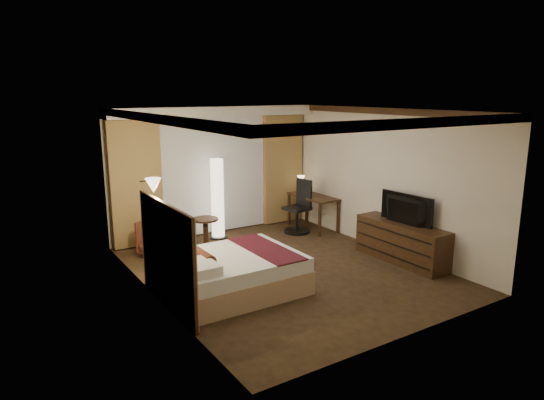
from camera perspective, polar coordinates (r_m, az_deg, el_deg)
floor at (r=8.43m, az=1.48°, el=-8.16°), size 4.50×5.50×0.01m
ceiling at (r=7.88m, az=1.59°, el=10.51°), size 4.50×5.50×0.01m
back_wall at (r=10.40m, az=-7.00°, el=3.47°), size 4.50×0.02×2.70m
left_wall at (r=7.07m, az=-13.76°, el=-1.17°), size 0.02×5.50×2.70m
right_wall at (r=9.47m, az=12.89°, el=2.34°), size 0.02×5.50×2.70m
crown_molding at (r=7.89m, az=1.59°, el=10.08°), size 4.50×5.50×0.12m
soffit at (r=10.05m, az=-6.56°, el=10.33°), size 4.50×0.50×0.20m
curtain_sheer at (r=10.35m, az=-6.79°, el=2.87°), size 2.48×0.04×2.45m
curtain_left_drape at (r=9.69m, az=-15.72°, el=1.81°), size 1.00×0.14×2.45m
curtain_right_drape at (r=11.13m, az=1.25°, el=3.64°), size 1.00×0.14×2.45m
wall_sconce at (r=7.46m, az=-13.80°, el=1.67°), size 0.24×0.24×0.24m
bed at (r=7.48m, az=-4.70°, el=-8.59°), size 1.99×1.55×0.58m
headboard at (r=6.94m, az=-12.17°, el=-6.52°), size 0.12×1.85×1.50m
armchair at (r=9.19m, az=-12.59°, el=-4.18°), size 0.94×0.97×0.76m
side_table at (r=9.68m, az=-7.81°, el=-3.75°), size 0.51×0.51×0.56m
floor_lamp at (r=10.02m, az=-6.43°, el=0.15°), size 0.35×0.35×1.68m
desk at (r=10.78m, az=4.83°, el=-1.45°), size 0.55×1.23×0.75m
desk_lamp at (r=11.03m, az=3.41°, el=1.80°), size 0.18×0.18×0.34m
office_chair at (r=10.42m, az=2.95°, el=-0.77°), size 0.64×0.64×1.15m
dresser at (r=9.01m, az=14.98°, el=-4.82°), size 0.50×1.83×0.71m
television at (r=8.81m, az=15.09°, el=-0.68°), size 0.69×1.13×0.14m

